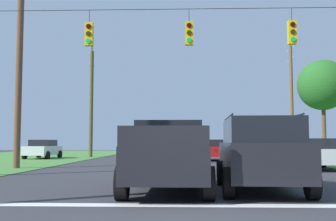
{
  "coord_description": "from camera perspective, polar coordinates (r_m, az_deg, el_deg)",
  "views": [
    {
      "loc": [
        -0.3,
        -6.35,
        1.35
      ],
      "look_at": [
        -0.83,
        9.59,
        2.58
      ],
      "focal_mm": 43.69,
      "sensor_mm": 36.0,
      "label": 1
    }
  ],
  "objects": [
    {
      "name": "lane_dash_2",
      "position": [
        29.12,
        2.51,
        -7.05
      ],
      "size": [
        2.5,
        0.15,
        0.01
      ],
      "primitive_type": "cube",
      "rotation": [
        0.0,
        0.0,
        1.57
      ],
      "color": "white",
      "rests_on": "ground"
    },
    {
      "name": "distant_car_oncoming",
      "position": [
        30.11,
        6.15,
        -5.45
      ],
      "size": [
        2.31,
        4.44,
        1.52
      ],
      "color": "maroon",
      "rests_on": "ground"
    },
    {
      "name": "stop_bar_stripe",
      "position": [
        8.96,
        3.92,
        -13.06
      ],
      "size": [
        13.91,
        0.45,
        0.01
      ],
      "primitive_type": "cube",
      "color": "white",
      "rests_on": "ground"
    },
    {
      "name": "distant_car_crossing_white",
      "position": [
        21.6,
        19.95,
        -5.63
      ],
      "size": [
        2.23,
        4.4,
        1.52
      ],
      "color": "silver",
      "rests_on": "ground"
    },
    {
      "name": "distant_car_far_parked",
      "position": [
        34.4,
        -17.04,
        -5.15
      ],
      "size": [
        2.14,
        4.36,
        1.52
      ],
      "color": "silver",
      "rests_on": "ground"
    },
    {
      "name": "lane_dash_1",
      "position": [
        22.21,
        2.7,
        -7.88
      ],
      "size": [
        2.5,
        0.15,
        0.01
      ],
      "primitive_type": "cube",
      "rotation": [
        0.0,
        0.0,
        1.57
      ],
      "color": "white",
      "rests_on": "ground"
    },
    {
      "name": "utility_pole_far_right",
      "position": [
        37.2,
        16.87,
        1.77
      ],
      "size": [
        0.27,
        1.84,
        10.5
      ],
      "color": "brown",
      "rests_on": "ground"
    },
    {
      "name": "utility_pole_far_left",
      "position": [
        36.92,
        -10.66,
        1.23
      ],
      "size": [
        0.34,
        1.68,
        9.98
      ],
      "color": "brown",
      "rests_on": "ground"
    },
    {
      "name": "utility_pole_mid_left",
      "position": [
        22.55,
        -20.05,
        6.13
      ],
      "size": [
        0.34,
        1.73,
        11.12
      ],
      "color": "brown",
      "rests_on": "ground"
    },
    {
      "name": "lane_dash_3",
      "position": [
        37.92,
        2.37,
        -6.44
      ],
      "size": [
        2.5,
        0.15,
        0.01
      ],
      "primitive_type": "cube",
      "rotation": [
        0.0,
        0.0,
        1.57
      ],
      "color": "white",
      "rests_on": "ground"
    },
    {
      "name": "overhead_signal_span",
      "position": [
        16.4,
        3.01,
        4.54
      ],
      "size": [
        16.56,
        0.31,
        7.09
      ],
      "color": "brown",
      "rests_on": "ground"
    },
    {
      "name": "suv_black",
      "position": [
        11.62,
        12.66,
        -5.74
      ],
      "size": [
        2.37,
        4.88,
        2.05
      ],
      "color": "black",
      "rests_on": "ground"
    },
    {
      "name": "lane_dash_0",
      "position": [
        14.91,
        3.1,
        -9.59
      ],
      "size": [
        2.5,
        0.15,
        0.01
      ],
      "primitive_type": "cube",
      "rotation": [
        0.0,
        0.0,
        1.57
      ],
      "color": "white",
      "rests_on": "ground"
    },
    {
      "name": "tree_roadside_far_right",
      "position": [
        34.84,
        20.8,
        3.3
      ],
      "size": [
        3.99,
        3.99,
        7.88
      ],
      "color": "brown",
      "rests_on": "ground"
    },
    {
      "name": "pickup_truck",
      "position": [
        11.44,
        0.06,
        -6.34
      ],
      "size": [
        2.32,
        5.42,
        1.95
      ],
      "color": "black",
      "rests_on": "ground"
    }
  ]
}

